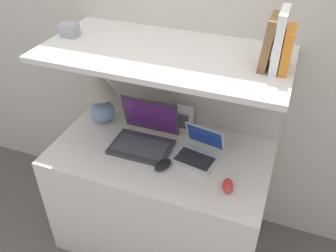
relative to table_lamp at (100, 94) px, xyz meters
name	(u,v)px	position (x,y,z in m)	size (l,w,h in m)	color
wall_back	(185,45)	(0.44, 0.24, 0.28)	(6.00, 0.05, 2.40)	beige
desk	(161,197)	(0.44, -0.16, -0.56)	(1.21, 0.67, 0.73)	silver
back_riser	(180,130)	(0.44, 0.19, -0.29)	(1.21, 0.04, 1.27)	beige
shelf	(164,54)	(0.44, -0.09, 0.36)	(1.21, 0.60, 0.03)	silver
table_lamp	(100,94)	(0.00, 0.00, 0.00)	(0.20, 0.20, 0.34)	#7593B2
laptop_large	(144,136)	(0.34, -0.12, -0.14)	(0.34, 0.29, 0.25)	#333338
laptop_small	(198,152)	(0.66, -0.13, -0.16)	(0.26, 0.26, 0.17)	silver
computer_mouse	(163,165)	(0.51, -0.28, -0.17)	(0.10, 0.12, 0.04)	black
second_mouse	(228,186)	(0.86, -0.30, -0.17)	(0.07, 0.11, 0.04)	red
router_box	(183,118)	(0.49, 0.11, -0.13)	(0.11, 0.08, 0.14)	white
book_orange	(288,50)	(1.00, -0.09, 0.47)	(0.04, 0.16, 0.18)	orange
book_white	(280,40)	(0.96, -0.09, 0.51)	(0.03, 0.18, 0.26)	silver
book_brown	(269,42)	(0.92, -0.09, 0.49)	(0.05, 0.16, 0.23)	brown
shelf_gadget	(70,30)	(-0.08, -0.09, 0.41)	(0.09, 0.07, 0.07)	#99999E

